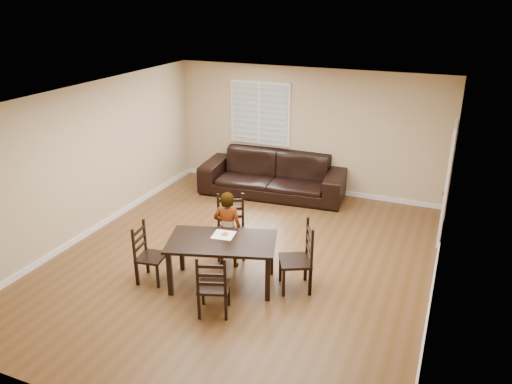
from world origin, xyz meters
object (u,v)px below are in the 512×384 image
at_px(chair_left, 145,255).
at_px(sofa, 273,174).
at_px(chair_far, 213,290).
at_px(donut, 225,234).
at_px(dining_table, 222,246).
at_px(chair_near, 231,227).
at_px(chair_right, 304,259).
at_px(child, 228,229).

bearing_deg(chair_left, sofa, -16.32).
xyz_separation_m(chair_far, sofa, (-0.85, 4.51, 0.03)).
bearing_deg(donut, dining_table, -79.37).
height_order(chair_near, sofa, chair_near).
bearing_deg(chair_right, donut, -107.11).
bearing_deg(child, donut, 100.21).
relative_size(chair_far, child, 0.73).
relative_size(chair_near, chair_right, 0.98).
distance_m(chair_near, donut, 0.89).
bearing_deg(sofa, chair_far, -84.20).
height_order(child, sofa, child).
distance_m(chair_left, donut, 1.28).
height_order(chair_right, child, child).
bearing_deg(chair_right, child, -124.08).
relative_size(chair_right, sofa, 0.34).
xyz_separation_m(chair_near, chair_left, (-0.84, -1.30, -0.05)).
relative_size(dining_table, donut, 17.32).
height_order(chair_right, donut, chair_right).
height_order(chair_far, sofa, chair_far).
xyz_separation_m(chair_right, child, (-1.32, 0.17, 0.16)).
xyz_separation_m(chair_far, child, (-0.42, 1.35, 0.22)).
xyz_separation_m(dining_table, chair_left, (-1.15, -0.33, -0.23)).
bearing_deg(chair_right, sofa, -178.83).
xyz_separation_m(chair_near, chair_far, (0.56, -1.76, -0.05)).
bearing_deg(dining_table, chair_near, 91.04).
relative_size(chair_near, chair_far, 1.12).
distance_m(dining_table, child, 0.57).
distance_m(child, sofa, 3.20).
bearing_deg(chair_left, chair_near, -41.40).
relative_size(dining_table, chair_left, 1.90).
relative_size(chair_far, donut, 9.15).
xyz_separation_m(dining_table, sofa, (-0.60, 3.72, -0.20)).
bearing_deg(chair_left, chair_right, -81.50).
bearing_deg(chair_near, chair_left, -148.08).
bearing_deg(dining_table, sofa, 82.26).
distance_m(donut, sofa, 3.60).
height_order(dining_table, chair_right, chair_right).
bearing_deg(sofa, chair_near, -88.88).
xyz_separation_m(chair_left, donut, (1.12, 0.51, 0.34)).
distance_m(chair_far, donut, 1.07).
xyz_separation_m(dining_table, child, (-0.17, 0.55, -0.01)).
bearing_deg(chair_near, sofa, 70.74).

